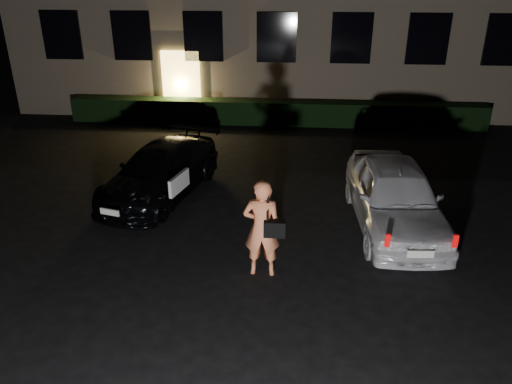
{
  "coord_description": "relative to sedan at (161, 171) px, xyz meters",
  "views": [
    {
      "loc": [
        0.77,
        -7.2,
        5.4
      ],
      "look_at": [
        0.01,
        2.0,
        1.14
      ],
      "focal_mm": 35.0,
      "sensor_mm": 36.0,
      "label": 1
    }
  ],
  "objects": [
    {
      "name": "ground",
      "position": [
        2.58,
        -4.16,
        -0.62
      ],
      "size": [
        80.0,
        80.0,
        0.0
      ],
      "primitive_type": "plane",
      "color": "black",
      "rests_on": "ground"
    },
    {
      "name": "sedan",
      "position": [
        0.0,
        0.0,
        0.0
      ],
      "size": [
        2.76,
        4.58,
        1.24
      ],
      "rotation": [
        0.0,
        0.0,
        -0.25
      ],
      "color": "black",
      "rests_on": "ground"
    },
    {
      "name": "hatch",
      "position": [
        5.58,
        -1.23,
        0.11
      ],
      "size": [
        1.99,
        4.42,
        1.47
      ],
      "rotation": [
        0.0,
        0.0,
        0.06
      ],
      "color": "white",
      "rests_on": "ground"
    },
    {
      "name": "hedge",
      "position": [
        2.58,
        6.34,
        -0.2
      ],
      "size": [
        15.0,
        0.7,
        0.85
      ],
      "primitive_type": "cube",
      "color": "black",
      "rests_on": "ground"
    },
    {
      "name": "man",
      "position": [
        2.8,
        -3.35,
        0.35
      ],
      "size": [
        0.79,
        0.46,
        1.93
      ],
      "rotation": [
        0.0,
        0.0,
        3.14
      ],
      "color": "#FF8858",
      "rests_on": "ground"
    }
  ]
}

